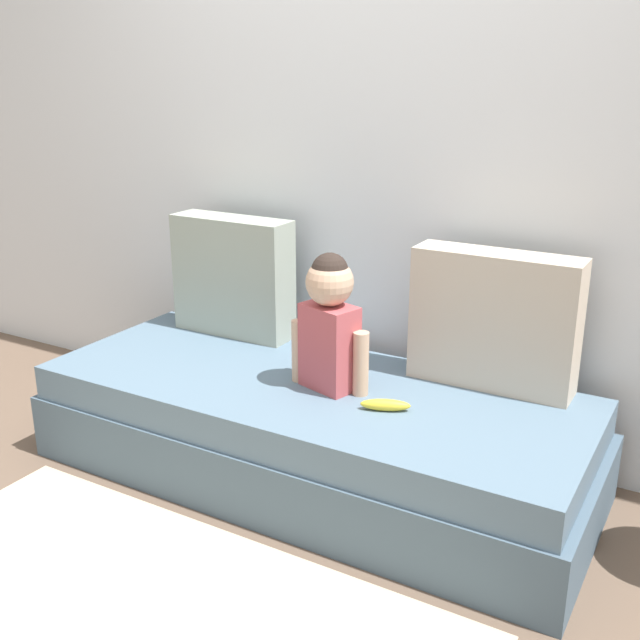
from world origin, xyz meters
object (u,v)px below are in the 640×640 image
object	(u,v)px
couch	(311,430)
banana	(385,405)
toddler	(329,319)
throw_pillow_left	(233,276)
throw_pillow_right	(494,320)

from	to	relation	value
couch	banana	distance (m)	0.41
toddler	banana	xyz separation A→B (m)	(0.26, -0.07, -0.24)
couch	banana	bearing A→B (deg)	-12.62
throw_pillow_left	banana	distance (m)	1.02
throw_pillow_left	throw_pillow_right	size ratio (longest dim) A/B	0.91
couch	throw_pillow_right	size ratio (longest dim) A/B	3.52
couch	throw_pillow_left	size ratio (longest dim) A/B	3.89
couch	throw_pillow_left	xyz separation A→B (m)	(-0.57, 0.31, 0.45)
couch	banana	xyz separation A→B (m)	(0.34, -0.08, 0.21)
toddler	throw_pillow_right	bearing A→B (deg)	32.85
throw_pillow_left	couch	bearing A→B (deg)	-28.81
throw_pillow_right	couch	bearing A→B (deg)	-151.19
throw_pillow_left	toddler	xyz separation A→B (m)	(0.65, -0.32, 0.01)
throw_pillow_right	toddler	size ratio (longest dim) A/B	1.18
throw_pillow_left	banana	world-z (taller)	throw_pillow_left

